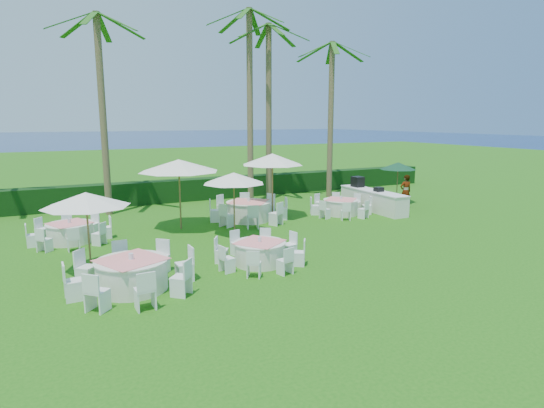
{
  "coord_description": "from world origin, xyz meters",
  "views": [
    {
      "loc": [
        -6.56,
        -12.75,
        4.51
      ],
      "look_at": [
        1.12,
        2.62,
        1.3
      ],
      "focal_mm": 30.0,
      "sensor_mm": 36.0,
      "label": 1
    }
  ],
  "objects_px": {
    "umbrella_a": "(86,200)",
    "umbrella_green": "(398,166)",
    "umbrella_b": "(234,178)",
    "umbrella_d": "(272,159)",
    "umbrella_c": "(179,166)",
    "staff_person": "(406,191)",
    "buffet_table": "(372,199)",
    "banquet_table_a": "(132,274)",
    "banquet_table_f": "(341,206)",
    "banquet_table_d": "(70,232)",
    "banquet_table_b": "(260,252)",
    "banquet_table_e": "(249,210)"
  },
  "relations": [
    {
      "from": "umbrella_green",
      "to": "staff_person",
      "type": "height_order",
      "value": "umbrella_green"
    },
    {
      "from": "banquet_table_f",
      "to": "umbrella_d",
      "type": "bearing_deg",
      "value": 166.45
    },
    {
      "from": "umbrella_a",
      "to": "umbrella_b",
      "type": "distance_m",
      "value": 5.98
    },
    {
      "from": "umbrella_b",
      "to": "umbrella_d",
      "type": "relative_size",
      "value": 0.83
    },
    {
      "from": "umbrella_a",
      "to": "banquet_table_f",
      "type": "bearing_deg",
      "value": 17.68
    },
    {
      "from": "banquet_table_f",
      "to": "umbrella_green",
      "type": "relative_size",
      "value": 1.29
    },
    {
      "from": "umbrella_c",
      "to": "banquet_table_d",
      "type": "bearing_deg",
      "value": -176.84
    },
    {
      "from": "banquet_table_a",
      "to": "umbrella_d",
      "type": "bearing_deg",
      "value": 40.81
    },
    {
      "from": "banquet_table_b",
      "to": "banquet_table_a",
      "type": "bearing_deg",
      "value": -173.33
    },
    {
      "from": "banquet_table_f",
      "to": "buffet_table",
      "type": "bearing_deg",
      "value": 5.13
    },
    {
      "from": "buffet_table",
      "to": "staff_person",
      "type": "height_order",
      "value": "staff_person"
    },
    {
      "from": "banquet_table_e",
      "to": "umbrella_d",
      "type": "bearing_deg",
      "value": 1.83
    },
    {
      "from": "banquet_table_e",
      "to": "staff_person",
      "type": "distance_m",
      "value": 8.47
    },
    {
      "from": "staff_person",
      "to": "banquet_table_a",
      "type": "bearing_deg",
      "value": 29.42
    },
    {
      "from": "banquet_table_a",
      "to": "umbrella_c",
      "type": "height_order",
      "value": "umbrella_c"
    },
    {
      "from": "banquet_table_f",
      "to": "buffet_table",
      "type": "xyz_separation_m",
      "value": [
        2.03,
        0.18,
        0.16
      ]
    },
    {
      "from": "umbrella_d",
      "to": "staff_person",
      "type": "height_order",
      "value": "umbrella_d"
    },
    {
      "from": "umbrella_b",
      "to": "umbrella_green",
      "type": "xyz_separation_m",
      "value": [
        10.51,
        2.5,
        -0.23
      ]
    },
    {
      "from": "banquet_table_b",
      "to": "banquet_table_f",
      "type": "xyz_separation_m",
      "value": [
        6.71,
        5.15,
        0.01
      ]
    },
    {
      "from": "banquet_table_f",
      "to": "staff_person",
      "type": "relative_size",
      "value": 1.67
    },
    {
      "from": "banquet_table_e",
      "to": "umbrella_a",
      "type": "xyz_separation_m",
      "value": [
        -7.07,
        -4.44,
        1.76
      ]
    },
    {
      "from": "banquet_table_f",
      "to": "umbrella_b",
      "type": "height_order",
      "value": "umbrella_b"
    },
    {
      "from": "banquet_table_b",
      "to": "banquet_table_d",
      "type": "bearing_deg",
      "value": 133.56
    },
    {
      "from": "umbrella_c",
      "to": "staff_person",
      "type": "height_order",
      "value": "umbrella_c"
    },
    {
      "from": "umbrella_c",
      "to": "umbrella_green",
      "type": "xyz_separation_m",
      "value": [
        12.12,
        0.54,
        -0.61
      ]
    },
    {
      "from": "banquet_table_a",
      "to": "banquet_table_b",
      "type": "bearing_deg",
      "value": 6.67
    },
    {
      "from": "banquet_table_a",
      "to": "banquet_table_e",
      "type": "bearing_deg",
      "value": 45.76
    },
    {
      "from": "umbrella_green",
      "to": "staff_person",
      "type": "distance_m",
      "value": 1.8
    },
    {
      "from": "banquet_table_a",
      "to": "staff_person",
      "type": "distance_m",
      "value": 15.61
    },
    {
      "from": "banquet_table_d",
      "to": "umbrella_b",
      "type": "relative_size",
      "value": 1.17
    },
    {
      "from": "banquet_table_a",
      "to": "buffet_table",
      "type": "distance_m",
      "value": 13.99
    },
    {
      "from": "umbrella_b",
      "to": "staff_person",
      "type": "bearing_deg",
      "value": 7.15
    },
    {
      "from": "umbrella_d",
      "to": "umbrella_green",
      "type": "bearing_deg",
      "value": 2.32
    },
    {
      "from": "banquet_table_a",
      "to": "umbrella_green",
      "type": "xyz_separation_m",
      "value": [
        15.15,
        6.72,
        1.59
      ]
    },
    {
      "from": "banquet_table_b",
      "to": "umbrella_d",
      "type": "distance_m",
      "value": 7.25
    },
    {
      "from": "banquet_table_a",
      "to": "banquet_table_d",
      "type": "height_order",
      "value": "banquet_table_a"
    },
    {
      "from": "umbrella_d",
      "to": "buffet_table",
      "type": "height_order",
      "value": "umbrella_d"
    },
    {
      "from": "umbrella_b",
      "to": "umbrella_green",
      "type": "relative_size",
      "value": 1.11
    },
    {
      "from": "staff_person",
      "to": "banquet_table_f",
      "type": "bearing_deg",
      "value": 6.8
    },
    {
      "from": "umbrella_c",
      "to": "staff_person",
      "type": "xyz_separation_m",
      "value": [
        11.58,
        -0.71,
        -1.79
      ]
    },
    {
      "from": "banquet_table_d",
      "to": "umbrella_a",
      "type": "distance_m",
      "value": 4.43
    },
    {
      "from": "umbrella_d",
      "to": "umbrella_green",
      "type": "height_order",
      "value": "umbrella_d"
    },
    {
      "from": "banquet_table_e",
      "to": "umbrella_a",
      "type": "bearing_deg",
      "value": -147.87
    },
    {
      "from": "banquet_table_f",
      "to": "umbrella_green",
      "type": "xyz_separation_m",
      "value": [
        4.45,
        1.1,
        1.65
      ]
    },
    {
      "from": "umbrella_a",
      "to": "umbrella_green",
      "type": "distance_m",
      "value": 16.73
    },
    {
      "from": "banquet_table_a",
      "to": "banquet_table_f",
      "type": "bearing_deg",
      "value": 27.69
    },
    {
      "from": "banquet_table_b",
      "to": "umbrella_green",
      "type": "height_order",
      "value": "umbrella_green"
    },
    {
      "from": "umbrella_green",
      "to": "buffet_table",
      "type": "xyz_separation_m",
      "value": [
        -2.43,
        -0.92,
        -1.49
      ]
    },
    {
      "from": "buffet_table",
      "to": "banquet_table_a",
      "type": "bearing_deg",
      "value": -155.51
    },
    {
      "from": "umbrella_d",
      "to": "banquet_table_a",
      "type": "bearing_deg",
      "value": -139.19
    }
  ]
}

